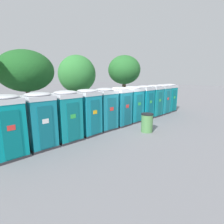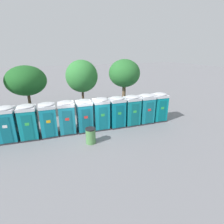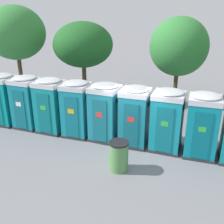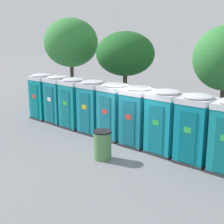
{
  "view_description": "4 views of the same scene",
  "coord_description": "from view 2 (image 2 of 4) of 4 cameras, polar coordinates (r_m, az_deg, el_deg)",
  "views": [
    {
      "loc": [
        -9.03,
        -6.77,
        3.21
      ],
      "look_at": [
        -0.77,
        0.17,
        1.0
      ],
      "focal_mm": 28.0,
      "sensor_mm": 36.0,
      "label": 1
    },
    {
      "loc": [
        -3.02,
        -12.37,
        6.13
      ],
      "look_at": [
        2.25,
        -0.09,
        1.31
      ],
      "focal_mm": 28.0,
      "sensor_mm": 36.0,
      "label": 2
    },
    {
      "loc": [
        1.7,
        -9.85,
        5.33
      ],
      "look_at": [
        -0.98,
        0.19,
        1.32
      ],
      "focal_mm": 42.0,
      "sensor_mm": 36.0,
      "label": 3
    },
    {
      "loc": [
        6.93,
        -10.46,
        4.45
      ],
      "look_at": [
        -1.43,
        0.22,
        1.21
      ],
      "focal_mm": 50.0,
      "sensor_mm": 36.0,
      "label": 4
    }
  ],
  "objects": [
    {
      "name": "trash_can",
      "position": [
        12.13,
        -6.98,
        -7.7
      ],
      "size": [
        0.71,
        0.71,
        1.1
      ],
      "color": "#518C4C",
      "rests_on": "ground"
    },
    {
      "name": "portapotty_10",
      "position": [
        16.12,
        15.05,
        1.65
      ],
      "size": [
        1.35,
        1.32,
        2.54
      ],
      "color": "#2D2D33",
      "rests_on": "ground"
    },
    {
      "name": "portapotty_5",
      "position": [
        13.72,
        -8.96,
        -1.11
      ],
      "size": [
        1.24,
        1.27,
        2.54
      ],
      "color": "#2D2D33",
      "rests_on": "ground"
    },
    {
      "name": "portapotty_9",
      "position": [
        15.4,
        10.99,
        1.12
      ],
      "size": [
        1.31,
        1.28,
        2.54
      ],
      "color": "#2D2D33",
      "rests_on": "ground"
    },
    {
      "name": "ground_plane",
      "position": [
        14.13,
        -8.61,
        -6.1
      ],
      "size": [
        120.0,
        120.0,
        0.0
      ],
      "primitive_type": "plane",
      "color": "slate"
    },
    {
      "name": "portapotty_8",
      "position": [
        14.81,
        6.49,
        0.6
      ],
      "size": [
        1.3,
        1.28,
        2.54
      ],
      "color": "#2D2D33",
      "rests_on": "ground"
    },
    {
      "name": "street_tree_2",
      "position": [
        17.23,
        -26.23,
        9.15
      ],
      "size": [
        3.45,
        3.45,
        4.83
      ],
      "color": "#4C3826",
      "rests_on": "ground"
    },
    {
      "name": "portapotty_6",
      "position": [
        14.0,
        -3.59,
        -0.46
      ],
      "size": [
        1.35,
        1.32,
        2.54
      ],
      "color": "#2D2D33",
      "rests_on": "ground"
    },
    {
      "name": "street_tree_3",
      "position": [
        19.31,
        -9.84,
        11.42
      ],
      "size": [
        3.4,
        3.4,
        5.11
      ],
      "color": "#4C3826",
      "rests_on": "ground"
    },
    {
      "name": "street_tree_0",
      "position": [
        18.14,
        4.06,
        12.41
      ],
      "size": [
        3.16,
        3.16,
        5.22
      ],
      "color": "brown",
      "rests_on": "ground"
    },
    {
      "name": "portapotty_7",
      "position": [
        14.33,
        1.62,
        0.06
      ],
      "size": [
        1.26,
        1.26,
        2.54
      ],
      "color": "#2D2D33",
      "rests_on": "ground"
    },
    {
      "name": "portapotty_4",
      "position": [
        13.62,
        -14.51,
        -1.67
      ],
      "size": [
        1.35,
        1.34,
        2.54
      ],
      "color": "#2D2D33",
      "rests_on": "ground"
    },
    {
      "name": "portapotty_3",
      "position": [
        13.6,
        -20.1,
        -2.32
      ],
      "size": [
        1.22,
        1.25,
        2.54
      ],
      "color": "#2D2D33",
      "rests_on": "ground"
    },
    {
      "name": "portapotty_2",
      "position": [
        13.71,
        -25.66,
        -2.93
      ],
      "size": [
        1.34,
        1.32,
        2.54
      ],
      "color": "#2D2D33",
      "rests_on": "ground"
    },
    {
      "name": "portapotty_1",
      "position": [
        14.0,
        -31.03,
        -3.41
      ],
      "size": [
        1.3,
        1.31,
        2.54
      ],
      "color": "#2D2D33",
      "rests_on": "ground"
    }
  ]
}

